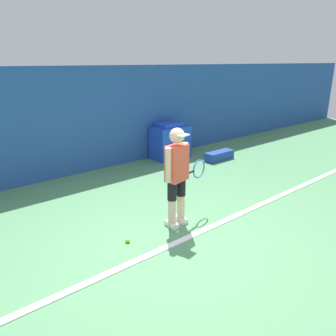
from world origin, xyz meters
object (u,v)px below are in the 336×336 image
at_px(equipment_bag, 219,156).
at_px(tennis_ball, 128,240).
at_px(tennis_player, 177,173).
at_px(covered_chair, 170,141).

bearing_deg(equipment_bag, tennis_ball, -155.00).
bearing_deg(tennis_player, tennis_ball, 166.81).
relative_size(tennis_ball, equipment_bag, 0.08).
bearing_deg(covered_chair, tennis_player, -128.58).
xyz_separation_m(tennis_player, covered_chair, (2.26, 2.84, -0.39)).
distance_m(tennis_ball, equipment_bag, 4.39).
bearing_deg(covered_chair, tennis_ball, -138.28).
height_order(tennis_player, covered_chair, tennis_player).
xyz_separation_m(covered_chair, equipment_bag, (0.83, -0.95, -0.33)).
relative_size(tennis_player, covered_chair, 1.59).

